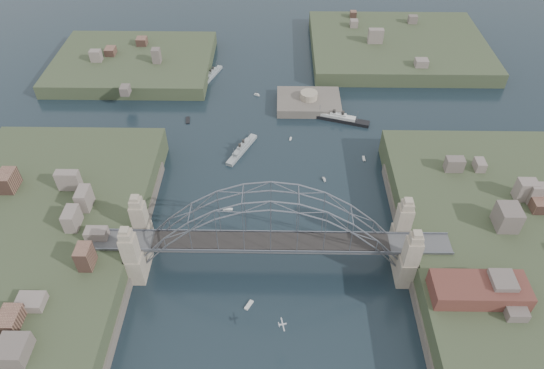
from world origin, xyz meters
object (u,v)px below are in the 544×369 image
at_px(fort_island, 308,107).
at_px(naval_cruiser_near, 242,149).
at_px(bridge, 271,230).
at_px(naval_cruiser_far, 212,74).
at_px(wharf_shed, 479,290).
at_px(ocean_liner, 338,118).

distance_m(fort_island, naval_cruiser_near, 33.85).
bearing_deg(bridge, fort_island, 80.27).
height_order(naval_cruiser_near, naval_cruiser_far, naval_cruiser_near).
relative_size(fort_island, naval_cruiser_near, 1.40).
relative_size(wharf_shed, naval_cruiser_far, 1.48).
distance_m(wharf_shed, ocean_liner, 79.08).
distance_m(naval_cruiser_near, naval_cruiser_far, 47.78).
bearing_deg(bridge, naval_cruiser_far, 104.91).
distance_m(wharf_shed, naval_cruiser_near, 79.77).
xyz_separation_m(naval_cruiser_near, naval_cruiser_far, (-14.08, 45.66, -0.04)).
relative_size(bridge, naval_cruiser_near, 5.35).
bearing_deg(fort_island, naval_cruiser_near, -130.17).
xyz_separation_m(bridge, ocean_liner, (21.59, 61.28, -11.51)).
height_order(bridge, wharf_shed, bridge).
distance_m(bridge, fort_island, 72.14).
xyz_separation_m(bridge, naval_cruiser_far, (-23.91, 89.81, -11.60)).
xyz_separation_m(fort_island, naval_cruiser_far, (-35.91, 19.81, 1.06)).
bearing_deg(naval_cruiser_far, ocean_liner, -32.09).
height_order(bridge, naval_cruiser_far, bridge).
height_order(bridge, naval_cruiser_near, bridge).
bearing_deg(wharf_shed, fort_island, 110.85).
xyz_separation_m(wharf_shed, naval_cruiser_far, (-67.91, 103.81, -9.28)).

